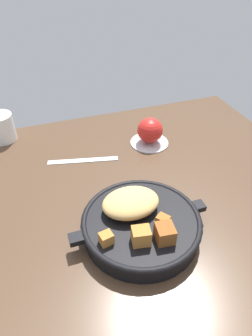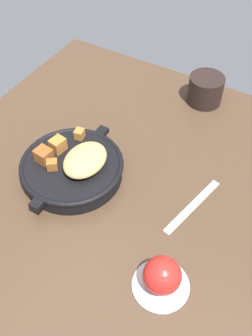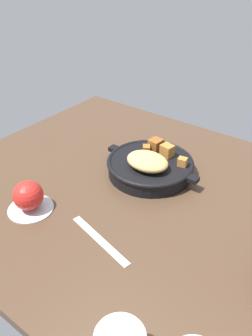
{
  "view_description": "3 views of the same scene",
  "coord_description": "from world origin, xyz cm",
  "px_view_note": "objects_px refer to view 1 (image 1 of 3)",
  "views": [
    {
      "loc": [
        -15.74,
        -44.37,
        47.24
      ],
      "look_at": [
        1.12,
        4.04,
        6.98
      ],
      "focal_mm": 32.78,
      "sensor_mm": 36.0,
      "label": 1
    },
    {
      "loc": [
        44.49,
        31.27,
        67.77
      ],
      "look_at": [
        -3.67,
        3.65,
        5.4
      ],
      "focal_mm": 42.21,
      "sensor_mm": 36.0,
      "label": 2
    },
    {
      "loc": [
        -40.24,
        56.15,
        51.64
      ],
      "look_at": [
        2.36,
        -0.52,
        4.71
      ],
      "focal_mm": 36.34,
      "sensor_mm": 36.0,
      "label": 3
    }
  ],
  "objects_px": {
    "cast_iron_skillet": "(139,223)",
    "butter_knife": "(83,160)",
    "white_creamer_pitcher": "(1,128)",
    "red_apple": "(150,130)"
  },
  "relations": [
    {
      "from": "cast_iron_skillet",
      "to": "butter_knife",
      "type": "bearing_deg",
      "value": 100.78
    },
    {
      "from": "cast_iron_skillet",
      "to": "white_creamer_pitcher",
      "type": "height_order",
      "value": "same"
    },
    {
      "from": "cast_iron_skillet",
      "to": "red_apple",
      "type": "xyz_separation_m",
      "value": [
        0.14,
        0.29,
        0.01
      ]
    },
    {
      "from": "butter_knife",
      "to": "white_creamer_pitcher",
      "type": "distance_m",
      "value": 0.26
    },
    {
      "from": "cast_iron_skillet",
      "to": "butter_knife",
      "type": "distance_m",
      "value": 0.27
    },
    {
      "from": "butter_knife",
      "to": "cast_iron_skillet",
      "type": "bearing_deg",
      "value": -66.4
    },
    {
      "from": "red_apple",
      "to": "cast_iron_skillet",
      "type": "bearing_deg",
      "value": -116.3
    },
    {
      "from": "red_apple",
      "to": "butter_knife",
      "type": "distance_m",
      "value": 0.2
    },
    {
      "from": "red_apple",
      "to": "white_creamer_pitcher",
      "type": "bearing_deg",
      "value": 158.2
    },
    {
      "from": "white_creamer_pitcher",
      "to": "butter_knife",
      "type": "bearing_deg",
      "value": -42.64
    }
  ]
}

